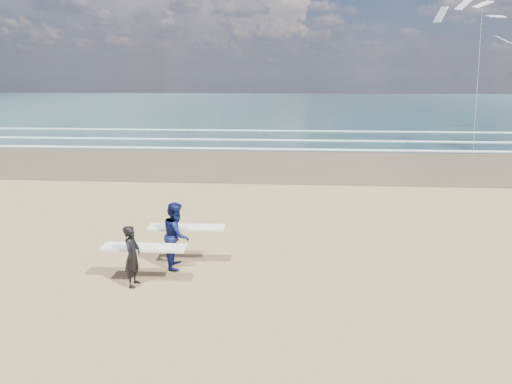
{
  "coord_description": "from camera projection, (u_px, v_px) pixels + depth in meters",
  "views": [
    {
      "loc": [
        4.32,
        -10.0,
        5.31
      ],
      "look_at": [
        3.16,
        6.0,
        1.16
      ],
      "focal_mm": 32.0,
      "sensor_mm": 36.0,
      "label": 1
    }
  ],
  "objects": [
    {
      "name": "foam_breakers",
      "position": [
        482.0,
        141.0,
        37.0
      ],
      "size": [
        220.0,
        11.7,
        0.05
      ],
      "color": "white",
      "rests_on": "ground"
    },
    {
      "name": "ocean",
      "position": [
        380.0,
        106.0,
        79.4
      ],
      "size": [
        220.0,
        100.0,
        0.02
      ],
      "primitive_type": "cube",
      "color": "#193537",
      "rests_on": "ground"
    },
    {
      "name": "surfer_far",
      "position": [
        177.0,
        234.0,
        12.8
      ],
      "size": [
        2.22,
        1.15,
        1.88
      ],
      "color": "#0B123F",
      "rests_on": "ground"
    },
    {
      "name": "kite_1",
      "position": [
        479.0,
        60.0,
        32.2
      ],
      "size": [
        5.83,
        4.74,
        11.31
      ],
      "color": "slate",
      "rests_on": "ground"
    },
    {
      "name": "surfer_near",
      "position": [
        134.0,
        255.0,
        11.68
      ],
      "size": [
        2.2,
        0.91,
        1.62
      ],
      "color": "black",
      "rests_on": "ground"
    }
  ]
}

